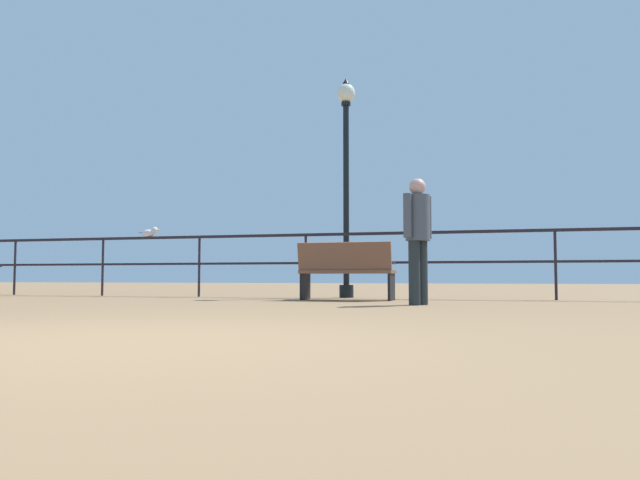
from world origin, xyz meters
name	(u,v)px	position (x,y,z in m)	size (l,w,h in m)	color
ground_plane	(100,343)	(0.00, 0.00, 0.00)	(60.00, 60.00, 0.00)	olive
pier_railing	(363,250)	(0.00, 7.18, 0.82)	(22.38, 0.05, 1.11)	black
bench_near_left	(346,269)	(-0.08, 6.25, 0.49)	(1.47, 0.67, 0.89)	brown
lamppost_center	(346,163)	(-0.34, 7.39, 2.36)	(0.33, 0.33, 3.87)	black
person_by_bench	(418,232)	(1.17, 4.96, 0.94)	(0.32, 0.46, 1.63)	#1F272B
seagull_on_rail	(150,232)	(-4.08, 7.19, 1.19)	(0.38, 0.22, 0.18)	silver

